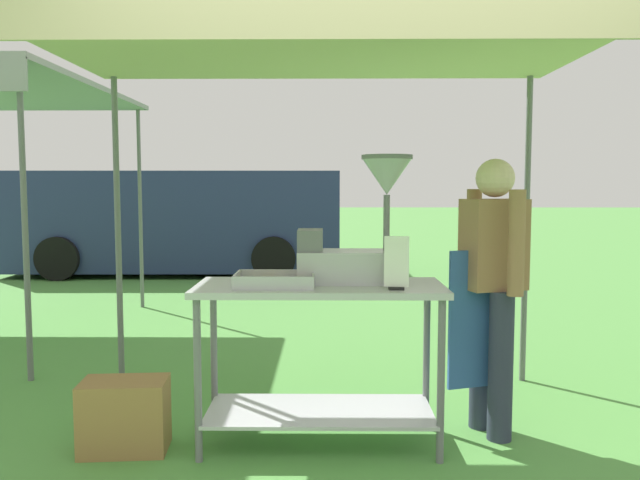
{
  "coord_description": "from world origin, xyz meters",
  "views": [
    {
      "loc": [
        -0.21,
        -2.48,
        1.45
      ],
      "look_at": [
        -0.24,
        1.22,
        1.14
      ],
      "focal_mm": 35.76,
      "sensor_mm": 36.0,
      "label": 1
    }
  ],
  "objects_px": {
    "supply_crate": "(125,416)",
    "menu_sign": "(397,267)",
    "stall_canopy": "(320,48)",
    "vendor": "(492,281)",
    "donut_tray": "(275,282)",
    "donut_fryer": "(358,233)",
    "van_navy": "(179,220)",
    "donut_cart": "(320,332)"
  },
  "relations": [
    {
      "from": "donut_cart",
      "to": "donut_tray",
      "type": "distance_m",
      "value": 0.38
    },
    {
      "from": "donut_fryer",
      "to": "stall_canopy",
      "type": "bearing_deg",
      "value": 177.17
    },
    {
      "from": "stall_canopy",
      "to": "donut_tray",
      "type": "bearing_deg",
      "value": -147.77
    },
    {
      "from": "donut_tray",
      "to": "menu_sign",
      "type": "relative_size",
      "value": 1.52
    },
    {
      "from": "menu_sign",
      "to": "van_navy",
      "type": "distance_m",
      "value": 7.91
    },
    {
      "from": "van_navy",
      "to": "vendor",
      "type": "bearing_deg",
      "value": -63.94
    },
    {
      "from": "supply_crate",
      "to": "menu_sign",
      "type": "bearing_deg",
      "value": -2.63
    },
    {
      "from": "donut_cart",
      "to": "vendor",
      "type": "distance_m",
      "value": 1.04
    },
    {
      "from": "stall_canopy",
      "to": "vendor",
      "type": "height_order",
      "value": "stall_canopy"
    },
    {
      "from": "stall_canopy",
      "to": "donut_tray",
      "type": "xyz_separation_m",
      "value": [
        -0.24,
        -0.15,
        -1.28
      ]
    },
    {
      "from": "donut_tray",
      "to": "vendor",
      "type": "height_order",
      "value": "vendor"
    },
    {
      "from": "menu_sign",
      "to": "supply_crate",
      "type": "xyz_separation_m",
      "value": [
        -1.48,
        0.07,
        -0.84
      ]
    },
    {
      "from": "donut_tray",
      "to": "van_navy",
      "type": "bearing_deg",
      "value": 106.88
    },
    {
      "from": "donut_tray",
      "to": "donut_fryer",
      "type": "relative_size",
      "value": 0.6
    },
    {
      "from": "donut_cart",
      "to": "stall_canopy",
      "type": "bearing_deg",
      "value": 90.0
    },
    {
      "from": "donut_fryer",
      "to": "supply_crate",
      "type": "xyz_separation_m",
      "value": [
        -1.29,
        -0.19,
        -0.99
      ]
    },
    {
      "from": "stall_canopy",
      "to": "donut_tray",
      "type": "relative_size",
      "value": 7.46
    },
    {
      "from": "stall_canopy",
      "to": "supply_crate",
      "type": "distance_m",
      "value": 2.29
    },
    {
      "from": "donut_fryer",
      "to": "vendor",
      "type": "relative_size",
      "value": 0.45
    },
    {
      "from": "van_navy",
      "to": "donut_fryer",
      "type": "bearing_deg",
      "value": -69.5
    },
    {
      "from": "donut_fryer",
      "to": "supply_crate",
      "type": "height_order",
      "value": "donut_fryer"
    },
    {
      "from": "stall_canopy",
      "to": "donut_cart",
      "type": "distance_m",
      "value": 1.58
    },
    {
      "from": "stall_canopy",
      "to": "vendor",
      "type": "relative_size",
      "value": 2.0
    },
    {
      "from": "stall_canopy",
      "to": "menu_sign",
      "type": "relative_size",
      "value": 11.37
    },
    {
      "from": "donut_cart",
      "to": "donut_fryer",
      "type": "height_order",
      "value": "donut_fryer"
    },
    {
      "from": "donut_tray",
      "to": "supply_crate",
      "type": "distance_m",
      "value": 1.11
    },
    {
      "from": "vendor",
      "to": "stall_canopy",
      "type": "bearing_deg",
      "value": -176.07
    },
    {
      "from": "donut_fryer",
      "to": "menu_sign",
      "type": "distance_m",
      "value": 0.36
    },
    {
      "from": "stall_canopy",
      "to": "donut_cart",
      "type": "bearing_deg",
      "value": -90.0
    },
    {
      "from": "donut_cart",
      "to": "donut_tray",
      "type": "bearing_deg",
      "value": -167.31
    },
    {
      "from": "supply_crate",
      "to": "donut_fryer",
      "type": "bearing_deg",
      "value": 8.62
    },
    {
      "from": "vendor",
      "to": "van_navy",
      "type": "height_order",
      "value": "van_navy"
    },
    {
      "from": "stall_canopy",
      "to": "donut_tray",
      "type": "distance_m",
      "value": 1.32
    },
    {
      "from": "donut_fryer",
      "to": "supply_crate",
      "type": "bearing_deg",
      "value": -171.38
    },
    {
      "from": "stall_canopy",
      "to": "donut_fryer",
      "type": "xyz_separation_m",
      "value": [
        0.22,
        -0.01,
        -1.03
      ]
    },
    {
      "from": "menu_sign",
      "to": "van_navy",
      "type": "height_order",
      "value": "van_navy"
    },
    {
      "from": "menu_sign",
      "to": "vendor",
      "type": "bearing_deg",
      "value": 30.05
    },
    {
      "from": "donut_tray",
      "to": "vendor",
      "type": "xyz_separation_m",
      "value": [
        1.24,
        0.22,
        -0.03
      ]
    },
    {
      "from": "vendor",
      "to": "supply_crate",
      "type": "xyz_separation_m",
      "value": [
        -2.07,
        -0.27,
        -0.71
      ]
    },
    {
      "from": "stall_canopy",
      "to": "menu_sign",
      "type": "height_order",
      "value": "stall_canopy"
    },
    {
      "from": "supply_crate",
      "to": "van_navy",
      "type": "bearing_deg",
      "value": 100.65
    },
    {
      "from": "stall_canopy",
      "to": "van_navy",
      "type": "xyz_separation_m",
      "value": [
        -2.44,
        7.11,
        -1.34
      ]
    }
  ]
}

